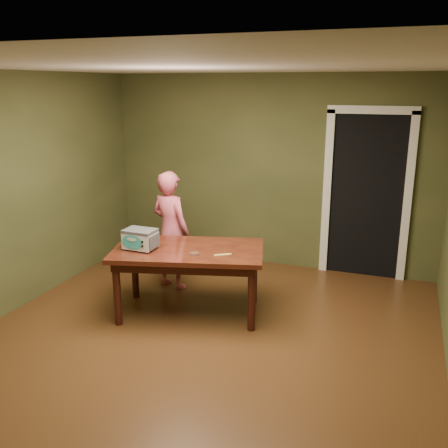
% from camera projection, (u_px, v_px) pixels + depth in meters
% --- Properties ---
extents(floor, '(5.00, 5.00, 0.00)m').
position_uv_depth(floor, '(199.00, 344.00, 4.87)').
color(floor, '#4E2B16').
rests_on(floor, ground).
extents(room_shell, '(4.52, 5.02, 2.61)m').
position_uv_depth(room_shell, '(196.00, 171.00, 4.41)').
color(room_shell, brown).
rests_on(room_shell, ground).
extents(doorway, '(1.10, 0.66, 2.25)m').
position_uv_depth(doorway, '(368.00, 192.00, 6.67)').
color(doorway, black).
rests_on(doorway, ground).
extents(dining_table, '(1.78, 1.28, 0.75)m').
position_uv_depth(dining_table, '(188.00, 257.00, 5.38)').
color(dining_table, '#350E0C').
rests_on(dining_table, floor).
extents(toy_oven, '(0.36, 0.25, 0.22)m').
position_uv_depth(toy_oven, '(140.00, 238.00, 5.31)').
color(toy_oven, '#4C4F54').
rests_on(toy_oven, dining_table).
extents(baking_pan, '(0.10, 0.10, 0.02)m').
position_uv_depth(baking_pan, '(194.00, 254.00, 5.15)').
color(baking_pan, silver).
rests_on(baking_pan, dining_table).
extents(spatula, '(0.16, 0.12, 0.01)m').
position_uv_depth(spatula, '(223.00, 255.00, 5.15)').
color(spatula, '#FBF46D').
rests_on(spatula, dining_table).
extents(child, '(0.61, 0.49, 1.47)m').
position_uv_depth(child, '(171.00, 230.00, 6.08)').
color(child, '#C75265').
rests_on(child, floor).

